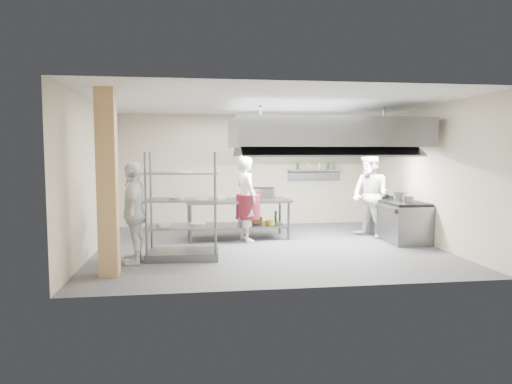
{
  "coord_description": "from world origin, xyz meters",
  "views": [
    {
      "loc": [
        -1.54,
        -9.4,
        1.99
      ],
      "look_at": [
        -0.22,
        0.2,
        1.15
      ],
      "focal_mm": 32.0,
      "sensor_mm": 36.0,
      "label": 1
    }
  ],
  "objects": [
    {
      "name": "chef_plating",
      "position": [
        -2.6,
        -1.1,
        0.91
      ],
      "size": [
        0.45,
        1.07,
        1.83
      ],
      "primitive_type": "imported",
      "rotation": [
        0.0,
        0.0,
        -1.56
      ],
      "color": "white",
      "rests_on": "floor"
    },
    {
      "name": "chef_head",
      "position": [
        -0.38,
        0.66,
        0.96
      ],
      "size": [
        0.66,
        0.81,
        1.92
      ],
      "primitive_type": "imported",
      "rotation": [
        0.0,
        0.0,
        1.9
      ],
      "color": "silver",
      "rests_on": "floor"
    },
    {
      "name": "wall_left",
      "position": [
        -3.5,
        0.0,
        1.5
      ],
      "size": [
        0.0,
        6.0,
        6.0
      ],
      "primitive_type": "plane",
      "rotation": [
        1.57,
        0.0,
        1.57
      ],
      "color": "#BAAF94",
      "rests_on": "ground"
    },
    {
      "name": "range_top",
      "position": [
        3.08,
        0.5,
        0.87
      ],
      "size": [
        0.78,
        1.96,
        0.06
      ],
      "primitive_type": "cube",
      "color": "black",
      "rests_on": "cooking_range"
    },
    {
      "name": "wall_shelf",
      "position": [
        1.8,
        2.84,
        1.5
      ],
      "size": [
        1.5,
        0.28,
        0.04
      ],
      "primitive_type": "cube",
      "color": "slate",
      "rests_on": "wall_back"
    },
    {
      "name": "floor",
      "position": [
        0.0,
        0.0,
        0.0
      ],
      "size": [
        7.0,
        7.0,
        0.0
      ],
      "primitive_type": "plane",
      "color": "#363638",
      "rests_on": "ground"
    },
    {
      "name": "column",
      "position": [
        -2.9,
        -1.9,
        1.5
      ],
      "size": [
        0.3,
        0.3,
        3.0
      ],
      "primitive_type": "cube",
      "color": "tan",
      "rests_on": "floor"
    },
    {
      "name": "island_undershelf",
      "position": [
        -0.54,
        1.0,
        0.3
      ],
      "size": [
        2.22,
        1.0,
        0.04
      ],
      "primitive_type": "cube",
      "rotation": [
        0.0,
        0.0,
        0.05
      ],
      "color": "slate",
      "rests_on": "island"
    },
    {
      "name": "pass_rack",
      "position": [
        -1.76,
        -0.84,
        1.0
      ],
      "size": [
        1.36,
        0.83,
        2.0
      ],
      "primitive_type": null,
      "rotation": [
        0.0,
        0.0,
        -0.04
      ],
      "color": "slate",
      "rests_on": "floor"
    },
    {
      "name": "island_worktop",
      "position": [
        -0.54,
        1.0,
        0.88
      ],
      "size": [
        2.42,
        1.11,
        0.06
      ],
      "primitive_type": "cube",
      "rotation": [
        0.0,
        0.0,
        0.05
      ],
      "color": "slate",
      "rests_on": "island"
    },
    {
      "name": "wall_back",
      "position": [
        0.0,
        3.0,
        1.5
      ],
      "size": [
        7.0,
        0.0,
        7.0
      ],
      "primitive_type": "plane",
      "rotation": [
        1.57,
        0.0,
        0.0
      ],
      "color": "#BAAF94",
      "rests_on": "ground"
    },
    {
      "name": "wall_right",
      "position": [
        3.5,
        0.0,
        1.5
      ],
      "size": [
        0.0,
        6.0,
        6.0
      ],
      "primitive_type": "plane",
      "rotation": [
        1.57,
        0.0,
        -1.57
      ],
      "color": "#BAAF94",
      "rests_on": "ground"
    },
    {
      "name": "plate_stack",
      "position": [
        -1.76,
        -0.84,
        0.64
      ],
      "size": [
        0.28,
        0.28,
        0.05
      ],
      "primitive_type": "cylinder",
      "color": "white",
      "rests_on": "pass_rack"
    },
    {
      "name": "griddle",
      "position": [
        0.07,
        1.04,
        1.03
      ],
      "size": [
        0.58,
        0.5,
        0.24
      ],
      "primitive_type": "cube",
      "rotation": [
        0.0,
        0.0,
        -0.25
      ],
      "color": "slate",
      "rests_on": "island_worktop"
    },
    {
      "name": "exhaust_hood",
      "position": [
        1.3,
        0.4,
        2.4
      ],
      "size": [
        4.0,
        2.5,
        0.6
      ],
      "primitive_type": "cube",
      "color": "slate",
      "rests_on": "ceiling"
    },
    {
      "name": "ceiling",
      "position": [
        0.0,
        0.0,
        3.0
      ],
      "size": [
        7.0,
        7.0,
        0.0
      ],
      "primitive_type": "plane",
      "rotation": [
        3.14,
        0.0,
        0.0
      ],
      "color": "silver",
      "rests_on": "wall_back"
    },
    {
      "name": "hood_strip_b",
      "position": [
        2.2,
        0.4,
        2.08
      ],
      "size": [
        1.6,
        0.12,
        0.04
      ],
      "primitive_type": "cube",
      "color": "white",
      "rests_on": "exhaust_hood"
    },
    {
      "name": "cooking_range",
      "position": [
        3.08,
        0.5,
        0.42
      ],
      "size": [
        0.8,
        2.0,
        0.84
      ],
      "primitive_type": "cube",
      "color": "slate",
      "rests_on": "floor"
    },
    {
      "name": "chef_line",
      "position": [
        2.54,
        0.71,
        0.99
      ],
      "size": [
        1.08,
        1.18,
        1.97
      ],
      "primitive_type": "imported",
      "rotation": [
        0.0,
        0.0,
        -1.14
      ],
      "color": "silver",
      "rests_on": "floor"
    },
    {
      "name": "hood_strip_a",
      "position": [
        0.4,
        0.4,
        2.08
      ],
      "size": [
        1.6,
        0.12,
        0.04
      ],
      "primitive_type": "cube",
      "color": "white",
      "rests_on": "exhaust_hood"
    },
    {
      "name": "wicker_basket",
      "position": [
        -0.12,
        1.2,
        0.39
      ],
      "size": [
        0.37,
        0.29,
        0.14
      ],
      "primitive_type": "cube",
      "rotation": [
        0.0,
        0.0,
        0.21
      ],
      "color": "olive",
      "rests_on": "island_undershelf"
    },
    {
      "name": "island",
      "position": [
        -0.54,
        1.0,
        0.46
      ],
      "size": [
        2.42,
        1.11,
        0.91
      ],
      "primitive_type": null,
      "rotation": [
        0.0,
        0.0,
        0.05
      ],
      "color": "gray",
      "rests_on": "floor"
    },
    {
      "name": "stockpot",
      "position": [
        3.07,
        0.27,
        1.0
      ],
      "size": [
        0.3,
        0.3,
        0.21
      ],
      "primitive_type": "cylinder",
      "color": "gray",
      "rests_on": "range_top"
    }
  ]
}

